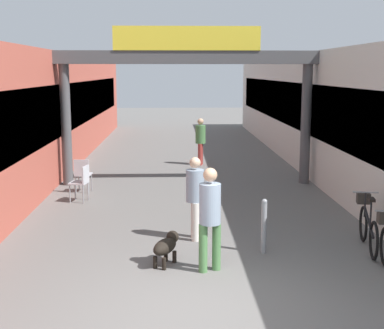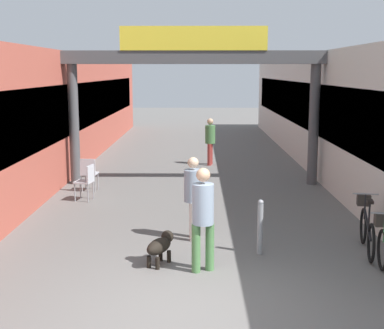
% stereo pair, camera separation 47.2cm
% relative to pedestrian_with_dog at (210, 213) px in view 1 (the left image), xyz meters
% --- Properties ---
extents(ground_plane, '(80.00, 80.00, 0.00)m').
position_rel_pedestrian_with_dog_xyz_m(ground_plane, '(-0.20, -1.53, -0.96)').
color(ground_plane, '#605E5B').
extents(storefront_left, '(3.00, 26.00, 3.72)m').
position_rel_pedestrian_with_dog_xyz_m(storefront_left, '(-5.29, 9.47, 0.90)').
color(storefront_left, '#B25142').
rests_on(storefront_left, ground_plane).
extents(storefront_right, '(3.00, 26.00, 3.72)m').
position_rel_pedestrian_with_dog_xyz_m(storefront_right, '(4.89, 9.47, 0.90)').
color(storefront_right, beige).
rests_on(storefront_right, ground_plane).
extents(arcade_sign_gateway, '(7.40, 0.47, 4.35)m').
position_rel_pedestrian_with_dog_xyz_m(arcade_sign_gateway, '(-0.20, 6.69, 2.13)').
color(arcade_sign_gateway, '#4C4C4F').
rests_on(arcade_sign_gateway, ground_plane).
extents(pedestrian_with_dog, '(0.45, 0.45, 1.68)m').
position_rel_pedestrian_with_dog_xyz_m(pedestrian_with_dog, '(0.00, 0.00, 0.00)').
color(pedestrian_with_dog, '#4C7F47').
rests_on(pedestrian_with_dog, ground_plane).
extents(pedestrian_companion, '(0.35, 0.39, 1.58)m').
position_rel_pedestrian_with_dog_xyz_m(pedestrian_companion, '(-0.17, 1.66, -0.06)').
color(pedestrian_companion, silver).
rests_on(pedestrian_companion, ground_plane).
extents(pedestrian_carrying_crate, '(0.40, 0.40, 1.59)m').
position_rel_pedestrian_with_dog_xyz_m(pedestrian_carrying_crate, '(0.34, 9.82, -0.06)').
color(pedestrian_carrying_crate, '#99332D').
rests_on(pedestrian_carrying_crate, ground_plane).
extents(dog_on_leash, '(0.53, 0.73, 0.51)m').
position_rel_pedestrian_with_dog_xyz_m(dog_on_leash, '(-0.70, 0.31, -0.64)').
color(dog_on_leash, black).
rests_on(dog_on_leash, ground_plane).
extents(bicycle_black_second, '(0.48, 1.67, 0.98)m').
position_rel_pedestrian_with_dog_xyz_m(bicycle_black_second, '(2.92, 1.03, -0.52)').
color(bicycle_black_second, black).
rests_on(bicycle_black_second, ground_plane).
extents(bollard_post_metal, '(0.10, 0.10, 0.98)m').
position_rel_pedestrian_with_dog_xyz_m(bollard_post_metal, '(1.00, 0.83, -0.46)').
color(bollard_post_metal, gray).
rests_on(bollard_post_metal, ground_plane).
extents(cafe_chair_aluminium_nearer, '(0.47, 0.47, 0.89)m').
position_rel_pedestrian_with_dog_xyz_m(cafe_chair_aluminium_nearer, '(-2.82, 4.70, -0.42)').
color(cafe_chair_aluminium_nearer, gray).
rests_on(cafe_chair_aluminium_nearer, ground_plane).
extents(cafe_chair_aluminium_farther, '(0.43, 0.43, 0.89)m').
position_rel_pedestrian_with_dog_xyz_m(cafe_chair_aluminium_farther, '(-2.96, 5.71, -0.42)').
color(cafe_chair_aluminium_farther, gray).
rests_on(cafe_chair_aluminium_farther, ground_plane).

